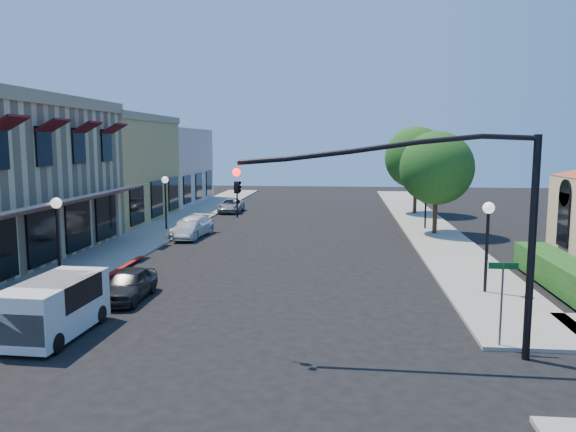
# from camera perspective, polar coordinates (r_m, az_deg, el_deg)

# --- Properties ---
(ground) EXTENTS (120.00, 120.00, 0.00)m
(ground) POSITION_cam_1_polar(r_m,az_deg,el_deg) (15.02, -6.78, -15.25)
(ground) COLOR black
(ground) RESTS_ON ground
(sidewalk_left) EXTENTS (3.50, 50.00, 0.12)m
(sidewalk_left) POSITION_cam_1_polar(r_m,az_deg,el_deg) (42.59, -10.51, -0.33)
(sidewalk_left) COLOR gray
(sidewalk_left) RESTS_ON ground
(sidewalk_right) EXTENTS (3.50, 50.00, 0.12)m
(sidewalk_right) POSITION_cam_1_polar(r_m,az_deg,el_deg) (41.32, 13.50, -0.65)
(sidewalk_right) COLOR gray
(sidewalk_right) RESTS_ON ground
(curb_red_strip) EXTENTS (0.25, 10.00, 0.06)m
(curb_red_strip) POSITION_cam_1_polar(r_m,az_deg,el_deg) (24.41, -18.75, -6.62)
(curb_red_strip) COLOR maroon
(curb_red_strip) RESTS_ON ground
(yellow_stucco_building) EXTENTS (10.00, 12.00, 7.60)m
(yellow_stucco_building) POSITION_cam_1_polar(r_m,az_deg,el_deg) (43.70, -19.56, 4.49)
(yellow_stucco_building) COLOR tan
(yellow_stucco_building) RESTS_ON ground
(pink_stucco_building) EXTENTS (10.00, 12.00, 7.00)m
(pink_stucco_building) POSITION_cam_1_polar(r_m,az_deg,el_deg) (54.80, -14.22, 4.91)
(pink_stucco_building) COLOR beige
(pink_stucco_building) RESTS_ON ground
(hedge) EXTENTS (1.40, 8.00, 1.10)m
(hedge) POSITION_cam_1_polar(r_m,az_deg,el_deg) (24.81, 26.04, -6.77)
(hedge) COLOR #1B4814
(hedge) RESTS_ON ground
(street_tree_a) EXTENTS (4.56, 4.56, 6.48)m
(street_tree_a) POSITION_cam_1_polar(r_m,az_deg,el_deg) (36.01, 14.86, 4.73)
(street_tree_a) COLOR #352415
(street_tree_a) RESTS_ON ground
(street_tree_b) EXTENTS (4.94, 4.94, 7.02)m
(street_tree_b) POSITION_cam_1_polar(r_m,az_deg,el_deg) (45.89, 12.89, 5.79)
(street_tree_b) COLOR #352415
(street_tree_b) RESTS_ON ground
(signal_mast_arm) EXTENTS (8.01, 0.39, 6.00)m
(signal_mast_arm) POSITION_cam_1_polar(r_m,az_deg,el_deg) (15.37, 16.11, 0.82)
(signal_mast_arm) COLOR black
(signal_mast_arm) RESTS_ON ground
(street_name_sign) EXTENTS (0.80, 0.06, 2.50)m
(street_name_sign) POSITION_cam_1_polar(r_m,az_deg,el_deg) (16.84, 20.92, -7.08)
(street_name_sign) COLOR #595B5E
(street_name_sign) RESTS_ON ground
(lamppost_left_near) EXTENTS (0.44, 0.44, 3.57)m
(lamppost_left_near) POSITION_cam_1_polar(r_m,az_deg,el_deg) (24.61, -22.41, -0.19)
(lamppost_left_near) COLOR black
(lamppost_left_near) RESTS_ON ground
(lamppost_left_far) EXTENTS (0.44, 0.44, 3.57)m
(lamppost_left_far) POSITION_cam_1_polar(r_m,az_deg,el_deg) (37.47, -12.36, 2.68)
(lamppost_left_far) COLOR black
(lamppost_left_far) RESTS_ON ground
(lamppost_right_near) EXTENTS (0.44, 0.44, 3.57)m
(lamppost_right_near) POSITION_cam_1_polar(r_m,az_deg,el_deg) (22.41, 19.65, -0.77)
(lamppost_right_near) COLOR black
(lamppost_right_near) RESTS_ON ground
(lamppost_right_far) EXTENTS (0.44, 0.44, 3.57)m
(lamppost_right_far) POSITION_cam_1_polar(r_m,az_deg,el_deg) (38.03, 13.86, 2.70)
(lamppost_right_far) COLOR black
(lamppost_right_far) RESTS_ON ground
(white_van) EXTENTS (1.81, 3.91, 1.71)m
(white_van) POSITION_cam_1_polar(r_m,az_deg,el_deg) (18.33, -22.68, -8.30)
(white_van) COLOR silver
(white_van) RESTS_ON ground
(parked_car_a) EXTENTS (1.40, 3.42, 1.16)m
(parked_car_a) POSITION_cam_1_polar(r_m,az_deg,el_deg) (21.68, -15.90, -6.70)
(parked_car_a) COLOR black
(parked_car_a) RESTS_ON ground
(parked_car_b) EXTENTS (1.40, 3.40, 1.10)m
(parked_car_b) POSITION_cam_1_polar(r_m,az_deg,el_deg) (34.21, -10.13, -1.41)
(parked_car_b) COLOR silver
(parked_car_b) RESTS_ON ground
(parked_car_c) EXTENTS (2.23, 4.36, 1.21)m
(parked_car_c) POSITION_cam_1_polar(r_m,az_deg,el_deg) (35.16, -9.69, -1.06)
(parked_car_c) COLOR silver
(parked_car_c) RESTS_ON ground
(parked_car_d) EXTENTS (1.96, 4.04, 1.11)m
(parked_car_d) POSITION_cam_1_polar(r_m,az_deg,el_deg) (46.74, -5.82, 1.06)
(parked_car_d) COLOR #9A9B9E
(parked_car_d) RESTS_ON ground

